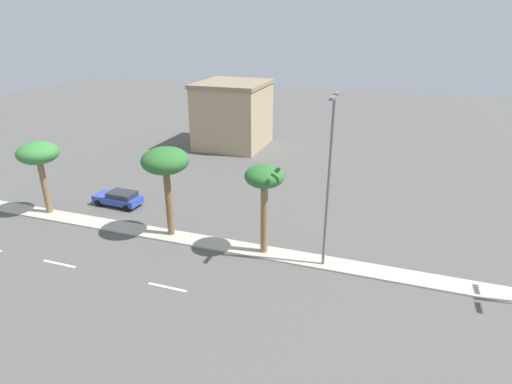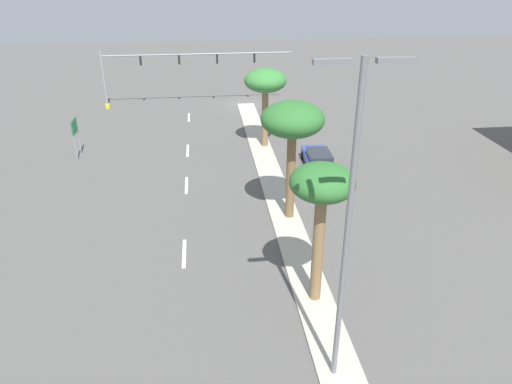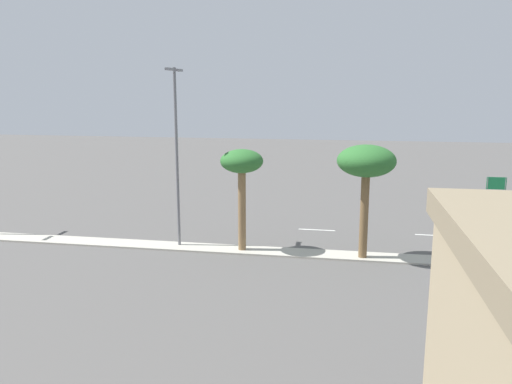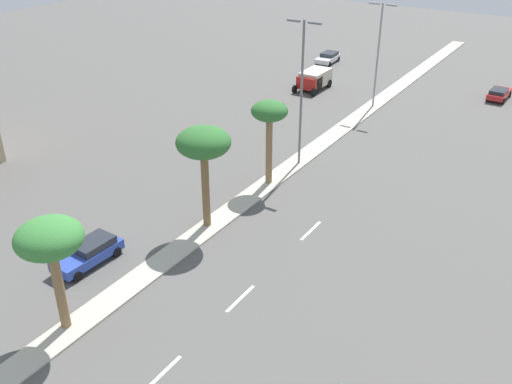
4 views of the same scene
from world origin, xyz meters
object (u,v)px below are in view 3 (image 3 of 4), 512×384
(sedan_blue_leading, at_px, (505,274))
(street_lamp_mid, at_px, (177,146))
(directional_road_sign, at_px, (496,187))
(palm_tree_inboard, at_px, (242,166))
(palm_tree_mid, at_px, (366,164))

(sedan_blue_leading, bearing_deg, street_lamp_mid, 78.42)
(directional_road_sign, distance_m, palm_tree_inboard, 24.90)
(palm_tree_mid, bearing_deg, street_lamp_mid, 87.65)
(palm_tree_mid, relative_size, palm_tree_inboard, 1.07)
(palm_tree_mid, height_order, palm_tree_inboard, palm_tree_mid)
(street_lamp_mid, height_order, sedan_blue_leading, street_lamp_mid)
(directional_road_sign, height_order, palm_tree_mid, palm_tree_mid)
(directional_road_sign, relative_size, palm_tree_inboard, 0.47)
(palm_tree_mid, xyz_separation_m, street_lamp_mid, (0.51, 12.38, 0.83))
(palm_tree_mid, distance_m, palm_tree_inboard, 7.90)
(palm_tree_mid, xyz_separation_m, palm_tree_inboard, (0.22, 7.89, -0.39))
(palm_tree_inboard, bearing_deg, directional_road_sign, -52.95)
(palm_tree_inboard, bearing_deg, sedan_blue_leading, -103.81)
(street_lamp_mid, bearing_deg, directional_road_sign, -58.92)
(palm_tree_mid, relative_size, street_lamp_mid, 0.60)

